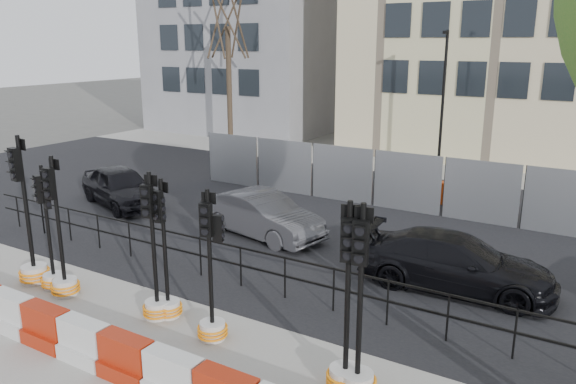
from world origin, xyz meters
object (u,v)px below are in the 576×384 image
Objects in this scene: traffic_signal_a at (31,254)px; traffic_signal_h at (358,358)px; car_a at (121,186)px; car_c at (456,263)px; traffic_signal_d at (156,285)px.

traffic_signal_a is 1.09× the size of traffic_signal_h.
car_c is at bearing -73.87° from car_a.
traffic_signal_h reaches higher than car_c.
traffic_signal_d is at bearing -108.03° from car_a.
traffic_signal_h is 4.89m from car_c.
car_a is 0.96× the size of car_c.
traffic_signal_a is 0.81× the size of car_a.
traffic_signal_h is 0.74× the size of car_a.
car_a is 11.81m from car_c.
traffic_signal_a is at bearing -130.64° from car_a.
traffic_signal_h reaches higher than car_a.
traffic_signal_d reaches higher than car_a.
traffic_signal_h is at bearing 173.73° from car_c.
car_c is at bearing 35.16° from traffic_signal_a.
traffic_signal_a is 6.50m from car_a.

